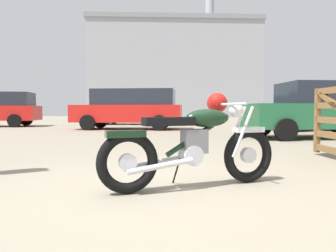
{
  "coord_description": "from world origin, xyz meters",
  "views": [
    {
      "loc": [
        -0.34,
        -3.3,
        0.85
      ],
      "look_at": [
        0.09,
        1.09,
        0.62
      ],
      "focal_mm": 33.46,
      "sensor_mm": 36.0,
      "label": 1
    }
  ],
  "objects_px": {
    "vintage_motorcycle": "(196,142)",
    "white_estate_far": "(316,110)",
    "blue_hatchback_right": "(315,108)",
    "silver_sedan_mid": "(130,108)",
    "red_hatchback_near": "(132,110)"
  },
  "relations": [
    {
      "from": "vintage_motorcycle",
      "to": "silver_sedan_mid",
      "type": "relative_size",
      "value": 0.41
    },
    {
      "from": "white_estate_far",
      "to": "blue_hatchback_right",
      "type": "height_order",
      "value": "blue_hatchback_right"
    },
    {
      "from": "blue_hatchback_right",
      "to": "red_hatchback_near",
      "type": "bearing_deg",
      "value": -44.38
    },
    {
      "from": "white_estate_far",
      "to": "blue_hatchback_right",
      "type": "relative_size",
      "value": 1.04
    },
    {
      "from": "white_estate_far",
      "to": "red_hatchback_near",
      "type": "relative_size",
      "value": 0.95
    },
    {
      "from": "vintage_motorcycle",
      "to": "silver_sedan_mid",
      "type": "distance_m",
      "value": 10.49
    },
    {
      "from": "silver_sedan_mid",
      "to": "blue_hatchback_right",
      "type": "xyz_separation_m",
      "value": [
        7.74,
        -1.38,
        -0.02
      ]
    },
    {
      "from": "red_hatchback_near",
      "to": "blue_hatchback_right",
      "type": "distance_m",
      "value": 9.77
    },
    {
      "from": "vintage_motorcycle",
      "to": "red_hatchback_near",
      "type": "xyz_separation_m",
      "value": [
        -0.93,
        15.05,
        0.34
      ]
    },
    {
      "from": "vintage_motorcycle",
      "to": "blue_hatchback_right",
      "type": "bearing_deg",
      "value": 38.33
    },
    {
      "from": "vintage_motorcycle",
      "to": "white_estate_far",
      "type": "distance_m",
      "value": 7.32
    },
    {
      "from": "red_hatchback_near",
      "to": "blue_hatchback_right",
      "type": "xyz_separation_m",
      "value": [
        7.71,
        -5.99,
        0.08
      ]
    },
    {
      "from": "silver_sedan_mid",
      "to": "blue_hatchback_right",
      "type": "height_order",
      "value": "blue_hatchback_right"
    },
    {
      "from": "white_estate_far",
      "to": "blue_hatchback_right",
      "type": "xyz_separation_m",
      "value": [
        2.05,
        3.48,
        0.08
      ]
    },
    {
      "from": "vintage_motorcycle",
      "to": "red_hatchback_near",
      "type": "relative_size",
      "value": 0.46
    }
  ]
}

